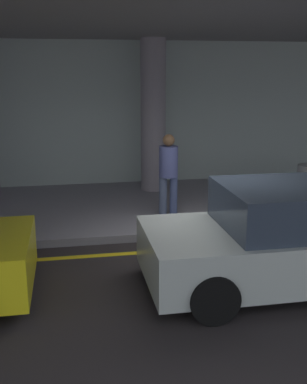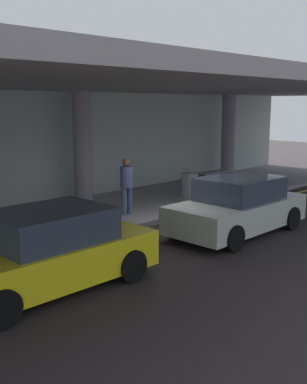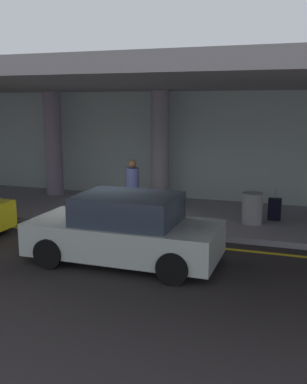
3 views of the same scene
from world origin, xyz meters
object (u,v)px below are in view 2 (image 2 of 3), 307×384
at_px(trash_bin_steel, 189,185).
at_px(support_column_center, 83,148).
at_px(traveler_with_luggage, 127,183).
at_px(support_column_right_mid, 228,136).
at_px(suitcase_upright_primary, 187,184).
at_px(car_yellow_taxi, 47,252).
at_px(car_silver, 238,207).
at_px(bench_metal, 213,175).

bearing_deg(trash_bin_steel, support_column_center, 150.95).
distance_m(traveler_with_luggage, trash_bin_steel, 3.42).
relative_size(support_column_right_mid, suitcase_upright_primary, 4.06).
relative_size(support_column_right_mid, traveler_with_luggage, 2.17).
height_order(car_yellow_taxi, traveler_with_luggage, traveler_with_luggage).
relative_size(car_silver, trash_bin_steel, 4.82).
xyz_separation_m(bench_metal, trash_bin_steel, (-2.91, -1.22, 0.07)).
bearing_deg(trash_bin_steel, support_column_right_mid, 20.85).
bearing_deg(support_column_right_mid, trash_bin_steel, -159.15).
bearing_deg(suitcase_upright_primary, car_silver, -151.50).
bearing_deg(car_yellow_taxi, support_column_right_mid, -157.11).
distance_m(suitcase_upright_primary, bench_metal, 2.44).
bearing_deg(support_column_right_mid, bench_metal, -162.21).
relative_size(car_yellow_taxi, car_silver, 1.00).
relative_size(car_yellow_taxi, trash_bin_steel, 4.82).
bearing_deg(bench_metal, support_column_right_mid, 17.79).
bearing_deg(car_yellow_taxi, traveler_with_luggage, -146.87).
bearing_deg(support_column_right_mid, car_silver, -142.29).
bearing_deg(traveler_with_luggage, trash_bin_steel, -153.52).
distance_m(support_column_right_mid, traveler_with_luggage, 8.45).
relative_size(suitcase_upright_primary, trash_bin_steel, 1.06).
bearing_deg(car_silver, bench_metal, 38.81).
bearing_deg(traveler_with_luggage, bench_metal, -146.14).
height_order(car_yellow_taxi, bench_metal, car_yellow_taxi).
height_order(support_column_right_mid, traveler_with_luggage, support_column_right_mid).
relative_size(car_yellow_taxi, traveler_with_luggage, 2.44).
bearing_deg(car_silver, support_column_center, 96.04).
bearing_deg(support_column_center, car_silver, -79.72).
xyz_separation_m(car_silver, suitcase_upright_primary, (2.82, 4.21, -0.25)).
xyz_separation_m(support_column_center, support_column_right_mid, (8.00, 0.00, 0.00)).
distance_m(support_column_center, support_column_right_mid, 8.00).
height_order(traveler_with_luggage, trash_bin_steel, traveler_with_luggage).
xyz_separation_m(traveler_with_luggage, trash_bin_steel, (3.35, 0.44, -0.54)).
distance_m(car_yellow_taxi, bench_metal, 11.72).
relative_size(car_yellow_taxi, suitcase_upright_primary, 4.56).
distance_m(support_column_right_mid, suitcase_upright_primary, 4.62).
xyz_separation_m(support_column_right_mid, traveler_with_luggage, (-8.10, -2.24, -0.86)).
bearing_deg(car_silver, traveler_with_luggage, 104.56).
relative_size(support_column_center, car_silver, 0.89).
bearing_deg(support_column_right_mid, suitcase_upright_primary, -163.85).
relative_size(traveler_with_luggage, trash_bin_steel, 1.98).
distance_m(support_column_right_mid, car_yellow_taxi, 13.71).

